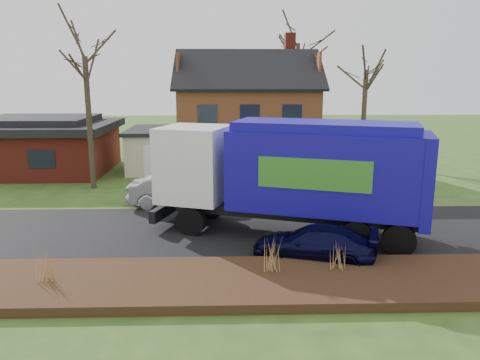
{
  "coord_description": "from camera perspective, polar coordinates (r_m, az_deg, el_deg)",
  "views": [
    {
      "loc": [
        0.55,
        -18.59,
        6.32
      ],
      "look_at": [
        1.17,
        2.5,
        1.64
      ],
      "focal_mm": 35.0,
      "sensor_mm": 36.0,
      "label": 1
    }
  ],
  "objects": [
    {
      "name": "road",
      "position": [
        19.64,
        -3.22,
        -6.25
      ],
      "size": [
        80.0,
        7.0,
        0.02
      ],
      "primitive_type": "cube",
      "color": "black",
      "rests_on": "ground"
    },
    {
      "name": "silver_sedan",
      "position": [
        23.33,
        -7.27,
        -1.2
      ],
      "size": [
        5.12,
        1.97,
        1.66
      ],
      "primitive_type": "imported",
      "rotation": [
        0.0,
        0.0,
        1.53
      ],
      "color": "#B2B4BA",
      "rests_on": "ground"
    },
    {
      "name": "grass_clump_west",
      "position": [
        15.41,
        -22.66,
        -9.65
      ],
      "size": [
        0.35,
        0.29,
        0.92
      ],
      "color": "#A9784A",
      "rests_on": "mulch_verge"
    },
    {
      "name": "navy_wagon",
      "position": [
        16.66,
        9.01,
        -7.66
      ],
      "size": [
        4.6,
        2.94,
        1.24
      ],
      "primitive_type": "imported",
      "rotation": [
        0.0,
        0.0,
        -1.87
      ],
      "color": "black",
      "rests_on": "ground"
    },
    {
      "name": "ground",
      "position": [
        19.64,
        -3.22,
        -6.28
      ],
      "size": [
        120.0,
        120.0,
        0.0
      ],
      "primitive_type": "plane",
      "color": "#2B4F1A",
      "rests_on": "ground"
    },
    {
      "name": "main_house",
      "position": [
        32.59,
        -0.03,
        8.48
      ],
      "size": [
        12.95,
        8.95,
        9.26
      ],
      "color": "beige",
      "rests_on": "ground"
    },
    {
      "name": "grass_clump_mid",
      "position": [
        14.95,
        4.03,
        -9.04
      ],
      "size": [
        0.39,
        0.32,
        1.08
      ],
      "color": "#AC874C",
      "rests_on": "mulch_verge"
    },
    {
      "name": "tree_back",
      "position": [
        40.33,
        7.15,
        17.9
      ],
      "size": [
        3.85,
        3.85,
        12.2
      ],
      "color": "#3C3324",
      "rests_on": "ground"
    },
    {
      "name": "grass_clump_east",
      "position": [
        15.39,
        11.83,
        -9.05
      ],
      "size": [
        0.35,
        0.29,
        0.87
      ],
      "color": "#A87F4A",
      "rests_on": "mulch_verge"
    },
    {
      "name": "tree_front_east",
      "position": [
        30.94,
        15.27,
        14.89
      ],
      "size": [
        3.47,
        3.47,
        9.64
      ],
      "color": "#423928",
      "rests_on": "ground"
    },
    {
      "name": "garbage_truck",
      "position": [
        18.66,
        6.62,
        1.15
      ],
      "size": [
        11.18,
        6.15,
        4.64
      ],
      "rotation": [
        0.0,
        0.0,
        -0.32
      ],
      "color": "black",
      "rests_on": "ground"
    },
    {
      "name": "mulch_verge",
      "position": [
        14.66,
        -3.76,
        -12.4
      ],
      "size": [
        80.0,
        3.5,
        0.3
      ],
      "primitive_type": "cube",
      "color": "black",
      "rests_on": "ground"
    },
    {
      "name": "ranch_house",
      "position": [
        34.29,
        -23.2,
        3.95
      ],
      "size": [
        9.8,
        8.2,
        3.7
      ],
      "color": "maroon",
      "rests_on": "ground"
    },
    {
      "name": "tree_front_west",
      "position": [
        27.8,
        -18.57,
        16.34
      ],
      "size": [
        3.46,
        3.46,
        10.29
      ],
      "color": "#382F22",
      "rests_on": "ground"
    }
  ]
}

